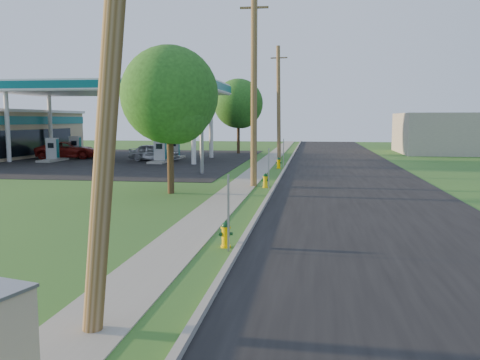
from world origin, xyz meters
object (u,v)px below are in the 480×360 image
car_silver (154,152)px  utility_pole_near (113,23)px  utility_pole_mid (254,88)px  fuel_pump_ne (160,154)px  fuel_pump_se (174,150)px  tree_verge (171,99)px  price_pylon (201,86)px  fuel_pump_nw (53,152)px  hydrant_far (279,163)px  utility_pole_far (279,102)px  car_red (68,150)px  hydrant_near (226,234)px  hydrant_mid (265,181)px  fuel_pump_sw (75,150)px  tree_lot (239,105)px

car_silver → utility_pole_near: bearing=-153.6°
utility_pole_near → utility_pole_mid: (-0.00, 18.00, 0.15)m
fuel_pump_ne → fuel_pump_se: 4.00m
utility_pole_mid → tree_verge: (-3.38, -3.05, -0.65)m
price_pylon → car_silver: (-5.95, 8.95, -4.73)m
fuel_pump_nw → hydrant_far: 18.82m
utility_pole_far → car_red: size_ratio=1.81×
tree_verge → fuel_pump_se: bearing=105.4°
fuel_pump_se → car_silver: 2.72m
fuel_pump_se → fuel_pump_ne: bearing=-90.0°
hydrant_near → price_pylon: bearing=104.4°
utility_pole_far → hydrant_mid: 18.96m
utility_pole_mid → hydrant_near: 13.25m
fuel_pump_se → car_red: 9.30m
utility_pole_mid → fuel_pump_sw: bearing=136.5°
utility_pole_near → tree_verge: (-3.38, 14.95, -0.50)m
fuel_pump_sw → utility_pole_far: bearing=3.2°
fuel_pump_ne → price_pylon: size_ratio=0.47×
tree_lot → car_red: 16.68m
utility_pole_mid → hydrant_far: 10.69m
price_pylon → fuel_pump_ne: bearing=123.7°
utility_pole_mid → price_pylon: 6.76m
fuel_pump_sw → tree_lot: bearing=28.6°
fuel_pump_se → tree_verge: 21.10m
price_pylon → hydrant_far: bearing=42.6°
utility_pole_mid → car_red: 24.56m
hydrant_far → price_pylon: bearing=-137.4°
fuel_pump_sw → car_red: fuel_pump_sw is taller
fuel_pump_sw → car_red: (-0.25, -0.99, 0.01)m
tree_lot → hydrant_mid: (4.94, -24.82, -4.38)m
utility_pole_mid → fuel_pump_nw: 22.52m
fuel_pump_sw → fuel_pump_ne: bearing=-24.0°
hydrant_mid → hydrant_far: (-0.02, 10.07, 0.03)m
fuel_pump_se → hydrant_near: (9.61, -29.40, -0.37)m
utility_pole_far → fuel_pump_nw: utility_pole_far is taller
hydrant_mid → car_silver: 18.20m
hydrant_far → car_red: bearing=161.3°
fuel_pump_sw → tree_lot: (13.60, 7.40, 4.02)m
fuel_pump_ne → utility_pole_near: bearing=-74.0°
fuel_pump_se → car_red: bearing=-173.9°
price_pylon → hydrant_mid: (4.53, -5.93, -5.07)m
utility_pole_far → price_pylon: size_ratio=1.39×
hydrant_mid → car_red: bearing=138.8°
fuel_pump_ne → hydrant_near: fuel_pump_ne is taller
price_pylon → hydrant_near: (4.61, -17.90, -5.08)m
utility_pole_mid → tree_lot: 24.78m
utility_pole_near → tree_lot: utility_pole_near is taller
tree_verge → car_silver: tree_verge is taller
utility_pole_far → car_red: utility_pole_far is taller
hydrant_near → hydrant_mid: hydrant_mid is taller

